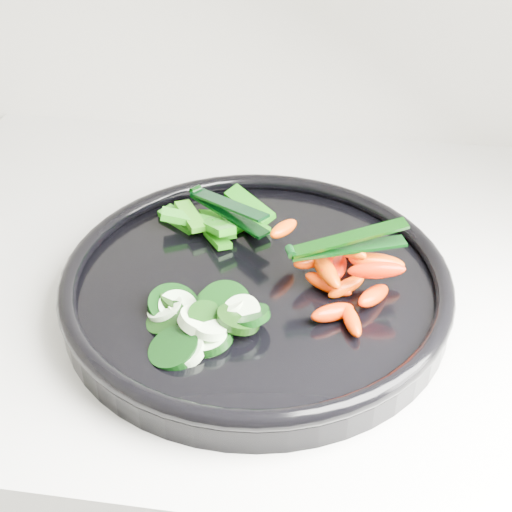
# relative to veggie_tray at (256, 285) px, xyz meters

# --- Properties ---
(veggie_tray) EXTENTS (0.38, 0.38, 0.04)m
(veggie_tray) POSITION_rel_veggie_tray_xyz_m (0.00, 0.00, 0.00)
(veggie_tray) COLOR black
(veggie_tray) RESTS_ON counter
(cucumber_pile) EXTENTS (0.13, 0.13, 0.04)m
(cucumber_pile) POSITION_rel_veggie_tray_xyz_m (-0.04, -0.07, 0.01)
(cucumber_pile) COLOR black
(cucumber_pile) RESTS_ON veggie_tray
(carrot_pile) EXTENTS (0.14, 0.16, 0.05)m
(carrot_pile) POSITION_rel_veggie_tray_xyz_m (0.08, 0.01, 0.02)
(carrot_pile) COLOR #F03B00
(carrot_pile) RESTS_ON veggie_tray
(pepper_pile) EXTENTS (0.13, 0.10, 0.04)m
(pepper_pile) POSITION_rel_veggie_tray_xyz_m (-0.05, 0.09, 0.01)
(pepper_pile) COLOR #0F750B
(pepper_pile) RESTS_ON veggie_tray
(tong_carrot) EXTENTS (0.11, 0.05, 0.02)m
(tong_carrot) POSITION_rel_veggie_tray_xyz_m (0.08, 0.01, 0.05)
(tong_carrot) COLOR black
(tong_carrot) RESTS_ON carrot_pile
(tong_pepper) EXTENTS (0.10, 0.08, 0.02)m
(tong_pepper) POSITION_rel_veggie_tray_xyz_m (-0.04, 0.09, 0.03)
(tong_pepper) COLOR black
(tong_pepper) RESTS_ON pepper_pile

